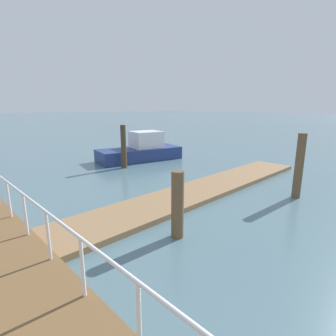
{
  "coord_description": "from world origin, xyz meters",
  "views": [
    {
      "loc": [
        -4.74,
        5.57,
        3.45
      ],
      "look_at": [
        0.39,
        10.84,
        1.71
      ],
      "focal_mm": 27.74,
      "sensor_mm": 36.0,
      "label": 1
    }
  ],
  "objects": [
    {
      "name": "boardwalk_railing",
      "position": [
        -3.15,
        7.71,
        1.22
      ],
      "size": [
        0.06,
        23.64,
        1.08
      ],
      "color": "white",
      "rests_on": "boardwalk"
    },
    {
      "name": "dock_piling_1",
      "position": [
        3.67,
        17.84,
        1.23
      ],
      "size": [
        0.31,
        0.31,
        2.46
      ],
      "primitive_type": "cylinder",
      "color": "#473826",
      "rests_on": "ground_plane"
    },
    {
      "name": "moored_boat_1",
      "position": [
        5.83,
        18.97,
        0.65
      ],
      "size": [
        5.75,
        3.16,
        1.88
      ],
      "color": "navy",
      "rests_on": "ground_plane"
    },
    {
      "name": "dock_piling_2",
      "position": [
        5.56,
        8.98,
        1.25
      ],
      "size": [
        0.31,
        0.31,
        2.5
      ],
      "primitive_type": "cylinder",
      "color": "brown",
      "rests_on": "ground_plane"
    },
    {
      "name": "ground_plane",
      "position": [
        0.0,
        20.0,
        0.0
      ],
      "size": [
        300.0,
        300.0,
        0.0
      ],
      "primitive_type": "plane",
      "color": "slate"
    },
    {
      "name": "floating_dock",
      "position": [
        3.39,
        11.94,
        0.09
      ],
      "size": [
        13.78,
        2.0,
        0.18
      ],
      "primitive_type": "cube",
      "color": "#93704C",
      "rests_on": "ground_plane"
    },
    {
      "name": "dock_piling_0",
      "position": [
        -0.06,
        10.02,
        0.92
      ],
      "size": [
        0.34,
        0.34,
        1.84
      ],
      "primitive_type": "cylinder",
      "color": "brown",
      "rests_on": "ground_plane"
    }
  ]
}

